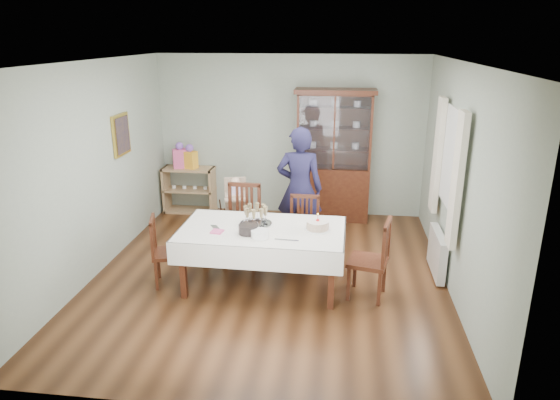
% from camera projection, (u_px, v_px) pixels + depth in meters
% --- Properties ---
extents(floor, '(5.00, 5.00, 0.00)m').
position_uv_depth(floor, '(269.00, 275.00, 6.54)').
color(floor, '#593319').
rests_on(floor, ground).
extents(room_shell, '(5.00, 5.00, 5.00)m').
position_uv_depth(room_shell, '(274.00, 139.00, 6.50)').
color(room_shell, '#9EAA99').
rests_on(room_shell, floor).
extents(dining_table, '(2.02, 1.19, 0.76)m').
position_uv_depth(dining_table, '(262.00, 257.00, 6.16)').
color(dining_table, '#4B2512').
rests_on(dining_table, floor).
extents(china_cabinet, '(1.30, 0.48, 2.18)m').
position_uv_depth(china_cabinet, '(334.00, 154.00, 8.22)').
color(china_cabinet, '#4B2512').
rests_on(china_cabinet, floor).
extents(sideboard, '(0.90, 0.38, 0.80)m').
position_uv_depth(sideboard, '(189.00, 190.00, 8.76)').
color(sideboard, tan).
rests_on(sideboard, floor).
extents(picture_frame, '(0.04, 0.48, 0.58)m').
position_uv_depth(picture_frame, '(121.00, 135.00, 7.03)').
color(picture_frame, gold).
rests_on(picture_frame, room_shell).
extents(window, '(0.04, 1.02, 1.22)m').
position_uv_depth(window, '(452.00, 159.00, 6.07)').
color(window, white).
rests_on(window, room_shell).
extents(curtain_left, '(0.07, 0.30, 1.55)m').
position_uv_depth(curtain_left, '(457.00, 181.00, 5.52)').
color(curtain_left, silver).
rests_on(curtain_left, room_shell).
extents(curtain_right, '(0.07, 0.30, 1.55)m').
position_uv_depth(curtain_right, '(438.00, 155.00, 6.69)').
color(curtain_right, silver).
rests_on(curtain_right, room_shell).
extents(radiator, '(0.10, 0.80, 0.55)m').
position_uv_depth(radiator, '(437.00, 253.00, 6.47)').
color(radiator, white).
rests_on(radiator, floor).
extents(chair_far_left, '(0.49, 0.49, 1.06)m').
position_uv_depth(chair_far_left, '(242.00, 239.00, 6.86)').
color(chair_far_left, '#4B2512').
rests_on(chair_far_left, floor).
extents(chair_far_right, '(0.42, 0.42, 0.93)m').
position_uv_depth(chair_far_right, '(303.00, 244.00, 6.79)').
color(chair_far_right, '#4B2512').
rests_on(chair_far_right, floor).
extents(chair_end_left, '(0.49, 0.49, 0.88)m').
position_uv_depth(chair_end_left, '(169.00, 264.00, 6.24)').
color(chair_end_left, '#4B2512').
rests_on(chair_end_left, floor).
extents(chair_end_right, '(0.53, 0.53, 0.98)m').
position_uv_depth(chair_end_right, '(369.00, 274.00, 5.92)').
color(chair_end_right, '#4B2512').
rests_on(chair_end_right, floor).
extents(woman, '(0.66, 0.43, 1.80)m').
position_uv_depth(woman, '(299.00, 189.00, 7.12)').
color(woman, '#181631').
rests_on(woman, floor).
extents(high_chair, '(0.54, 0.54, 0.99)m').
position_uv_depth(high_chair, '(236.00, 216.00, 7.54)').
color(high_chair, black).
rests_on(high_chair, floor).
extents(champagne_tray, '(0.40, 0.40, 0.24)m').
position_uv_depth(champagne_tray, '(256.00, 219.00, 6.13)').
color(champagne_tray, silver).
rests_on(champagne_tray, dining_table).
extents(birthday_cake, '(0.31, 0.31, 0.21)m').
position_uv_depth(birthday_cake, '(318.00, 226.00, 5.98)').
color(birthday_cake, white).
rests_on(birthday_cake, dining_table).
extents(plate_stack_dark, '(0.30, 0.30, 0.11)m').
position_uv_depth(plate_stack_dark, '(248.00, 229.00, 5.87)').
color(plate_stack_dark, black).
rests_on(plate_stack_dark, dining_table).
extents(plate_stack_white, '(0.27, 0.27, 0.09)m').
position_uv_depth(plate_stack_white, '(260.00, 234.00, 5.76)').
color(plate_stack_white, white).
rests_on(plate_stack_white, dining_table).
extents(napkin_stack, '(0.15, 0.15, 0.02)m').
position_uv_depth(napkin_stack, '(217.00, 232.00, 5.92)').
color(napkin_stack, '#DE528B').
rests_on(napkin_stack, dining_table).
extents(cutlery, '(0.16, 0.17, 0.01)m').
position_uv_depth(cutlery, '(212.00, 227.00, 6.08)').
color(cutlery, silver).
rests_on(cutlery, dining_table).
extents(cake_knife, '(0.28, 0.04, 0.01)m').
position_uv_depth(cake_knife, '(287.00, 240.00, 5.69)').
color(cake_knife, silver).
rests_on(cake_knife, dining_table).
extents(gift_bag_pink, '(0.28, 0.24, 0.45)m').
position_uv_depth(gift_bag_pink, '(180.00, 157.00, 8.57)').
color(gift_bag_pink, '#DE528B').
rests_on(gift_bag_pink, sideboard).
extents(gift_bag_orange, '(0.27, 0.23, 0.42)m').
position_uv_depth(gift_bag_orange, '(190.00, 158.00, 8.55)').
color(gift_bag_orange, yellow).
rests_on(gift_bag_orange, sideboard).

